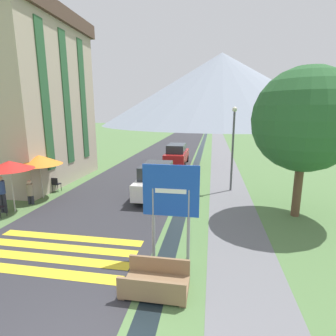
{
  "coord_description": "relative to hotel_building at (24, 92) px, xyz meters",
  "views": [
    {
      "loc": [
        2.52,
        -3.51,
        4.58
      ],
      "look_at": [
        0.24,
        10.0,
        1.62
      ],
      "focal_mm": 28.0,
      "sensor_mm": 36.0,
      "label": 1
    }
  ],
  "objects": [
    {
      "name": "person_standing_terrace",
      "position": [
        2.54,
        -5.52,
        -4.77
      ],
      "size": [
        0.32,
        0.32,
        1.72
      ],
      "color": "#282833",
      "rests_on": "ground_plane"
    },
    {
      "name": "footpath",
      "position": [
        12.99,
        18.0,
        -5.77
      ],
      "size": [
        2.2,
        60.0,
        0.01
      ],
      "color": "slate",
      "rests_on": "ground_plane"
    },
    {
      "name": "cafe_umbrella_middle_orange",
      "position": [
        3.01,
        -3.31,
        -3.68
      ],
      "size": [
        2.29,
        2.29,
        2.35
      ],
      "color": "#B7B2A8",
      "rests_on": "ground_plane"
    },
    {
      "name": "footbridge",
      "position": [
        10.59,
        -9.65,
        -5.55
      ],
      "size": [
        1.7,
        1.1,
        0.65
      ],
      "color": "#846647",
      "rests_on": "ground_plane"
    },
    {
      "name": "parked_car_near",
      "position": [
        8.99,
        -1.89,
        -4.86
      ],
      "size": [
        1.8,
        4.54,
        1.82
      ],
      "color": "silver",
      "rests_on": "ground_plane"
    },
    {
      "name": "streetlamp",
      "position": [
        13.1,
        -0.18,
        -2.88
      ],
      "size": [
        0.28,
        0.28,
        4.84
      ],
      "color": "#515156",
      "rests_on": "ground_plane"
    },
    {
      "name": "tree_by_path",
      "position": [
        15.7,
        -3.65,
        -1.54
      ],
      "size": [
        4.36,
        4.36,
        6.42
      ],
      "color": "brown",
      "rests_on": "ground_plane"
    },
    {
      "name": "ground_plane",
      "position": [
        9.39,
        8.0,
        -5.77
      ],
      "size": [
        160.0,
        160.0,
        0.0
      ],
      "primitive_type": "plane",
      "color": "#517542"
    },
    {
      "name": "crosswalk_marking",
      "position": [
        6.89,
        -8.37,
        -5.77
      ],
      "size": [
        5.44,
        2.54,
        0.01
      ],
      "color": "yellow",
      "rests_on": "ground_plane"
    },
    {
      "name": "hotel_building",
      "position": [
        0.0,
        0.0,
        0.0
      ],
      "size": [
        6.26,
        8.34,
        10.68
      ],
      "color": "tan",
      "rests_on": "ground_plane"
    },
    {
      "name": "drainage_channel",
      "position": [
        10.59,
        18.0,
        -5.77
      ],
      "size": [
        0.6,
        60.0,
        0.0
      ],
      "color": "black",
      "rests_on": "ground_plane"
    },
    {
      "name": "road_sign",
      "position": [
        10.74,
        -8.04,
        -3.8
      ],
      "size": [
        1.73,
        0.11,
        3.04
      ],
      "color": "gray",
      "rests_on": "ground_plane"
    },
    {
      "name": "mountain_distant",
      "position": [
        14.3,
        81.87,
        6.41
      ],
      "size": [
        82.71,
        82.71,
        24.36
      ],
      "color": "gray",
      "rests_on": "ground_plane"
    },
    {
      "name": "cafe_chair_far_right",
      "position": [
        2.51,
        -2.12,
        -5.26
      ],
      "size": [
        0.4,
        0.4,
        0.85
      ],
      "rotation": [
        0.0,
        0.0,
        0.27
      ],
      "color": "black",
      "rests_on": "ground_plane"
    },
    {
      "name": "road",
      "position": [
        6.89,
        18.0,
        -5.77
      ],
      "size": [
        6.4,
        60.0,
        0.01
      ],
      "color": "#2D2D33",
      "rests_on": "ground_plane"
    },
    {
      "name": "parked_car_far",
      "position": [
        8.9,
        6.92,
        -4.86
      ],
      "size": [
        1.8,
        4.58,
        1.82
      ],
      "color": "#A31919",
      "rests_on": "ground_plane"
    },
    {
      "name": "cafe_umbrella_front_red",
      "position": [
        2.91,
        -5.29,
        -3.57
      ],
      "size": [
        2.06,
        2.06,
        2.41
      ],
      "color": "#B7B2A8",
      "rests_on": "ground_plane"
    },
    {
      "name": "cafe_chair_far_left",
      "position": [
        3.05,
        -2.18,
        -5.26
      ],
      "size": [
        0.4,
        0.4,
        0.85
      ],
      "rotation": [
        0.0,
        0.0,
        -0.32
      ],
      "color": "black",
      "rests_on": "ground_plane"
    },
    {
      "name": "person_seated_near",
      "position": [
        3.02,
        -4.3,
        -5.08
      ],
      "size": [
        0.32,
        0.32,
        1.26
      ],
      "color": "#282833",
      "rests_on": "ground_plane"
    }
  ]
}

